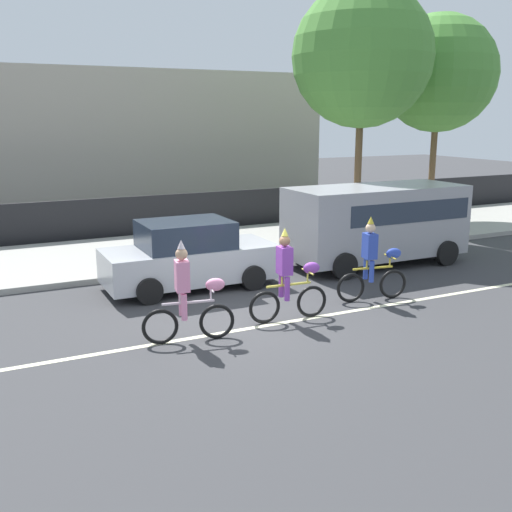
{
  "coord_description": "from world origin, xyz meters",
  "views": [
    {
      "loc": [
        -4.9,
        -10.5,
        4.06
      ],
      "look_at": [
        0.83,
        1.2,
        1.0
      ],
      "focal_mm": 42.0,
      "sensor_mm": 36.0,
      "label": 1
    }
  ],
  "objects": [
    {
      "name": "fence_line",
      "position": [
        0.0,
        9.4,
        0.7
      ],
      "size": [
        40.0,
        0.08,
        1.4
      ],
      "primitive_type": "cube",
      "color": "black",
      "rests_on": "ground"
    },
    {
      "name": "parked_car_silver",
      "position": [
        -0.21,
        2.75,
        0.78
      ],
      "size": [
        4.1,
        1.92,
        1.64
      ],
      "color": "#B7BABF",
      "rests_on": "ground"
    },
    {
      "name": "sidewalk_curb",
      "position": [
        0.0,
        6.5,
        0.07
      ],
      "size": [
        60.0,
        5.0,
        0.15
      ],
      "primitive_type": "cube",
      "color": "#9E9B93",
      "rests_on": "ground"
    },
    {
      "name": "parade_cyclist_cobalt",
      "position": [
        3.14,
        -0.04,
        0.84
      ],
      "size": [
        1.71,
        0.52,
        1.92
      ],
      "color": "black",
      "rests_on": "ground"
    },
    {
      "name": "ground_plane",
      "position": [
        0.0,
        0.0,
        0.0
      ],
      "size": [
        80.0,
        80.0,
        0.0
      ],
      "primitive_type": "plane",
      "color": "#38383A"
    },
    {
      "name": "parade_cyclist_pink",
      "position": [
        -1.42,
        -0.63,
        0.84
      ],
      "size": [
        1.71,
        0.53,
        1.92
      ],
      "color": "black",
      "rests_on": "ground"
    },
    {
      "name": "street_tree_near_lamp",
      "position": [
        7.17,
        6.29,
        5.93
      ],
      "size": [
        4.6,
        4.6,
        8.08
      ],
      "color": "brown",
      "rests_on": "sidewalk_curb"
    },
    {
      "name": "parade_cyclist_purple",
      "position": [
        0.79,
        -0.4,
        0.84
      ],
      "size": [
        1.72,
        0.5,
        1.92
      ],
      "color": "black",
      "rests_on": "ground"
    },
    {
      "name": "street_tree_far_corner",
      "position": [
        11.45,
        7.4,
        5.59
      ],
      "size": [
        4.32,
        4.32,
        7.61
      ],
      "color": "brown",
      "rests_on": "sidewalk_curb"
    },
    {
      "name": "parked_van_grey",
      "position": [
        5.33,
        2.7,
        1.28
      ],
      "size": [
        5.0,
        2.22,
        2.18
      ],
      "color": "#99999E",
      "rests_on": "ground"
    },
    {
      "name": "road_centre_line",
      "position": [
        0.0,
        -0.5,
        0.0
      ],
      "size": [
        36.0,
        0.14,
        0.01
      ],
      "primitive_type": "cube",
      "color": "beige",
      "rests_on": "ground"
    }
  ]
}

